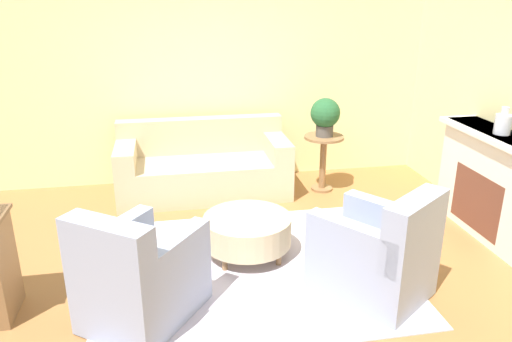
{
  "coord_description": "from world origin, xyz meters",
  "views": [
    {
      "loc": [
        -0.68,
        -3.93,
        2.41
      ],
      "look_at": [
        0.15,
        0.55,
        0.75
      ],
      "focal_mm": 35.0,
      "sensor_mm": 36.0,
      "label": 1
    }
  ],
  "objects_px": {
    "armchair_right": "(378,255)",
    "vase_mantel_near": "(503,123)",
    "side_table": "(323,154)",
    "potted_plant_on_side_table": "(325,115)",
    "couch": "(203,168)",
    "ottoman_table": "(247,230)",
    "armchair_left": "(138,278)"
  },
  "relations": [
    {
      "from": "potted_plant_on_side_table",
      "to": "armchair_left",
      "type": "bearing_deg",
      "value": -133.3
    },
    {
      "from": "potted_plant_on_side_table",
      "to": "vase_mantel_near",
      "type": "bearing_deg",
      "value": -48.66
    },
    {
      "from": "armchair_right",
      "to": "ottoman_table",
      "type": "height_order",
      "value": "armchair_right"
    },
    {
      "from": "side_table",
      "to": "ottoman_table",
      "type": "bearing_deg",
      "value": -129.4
    },
    {
      "from": "armchair_right",
      "to": "side_table",
      "type": "bearing_deg",
      "value": 83.43
    },
    {
      "from": "armchair_right",
      "to": "vase_mantel_near",
      "type": "distance_m",
      "value": 1.97
    },
    {
      "from": "couch",
      "to": "potted_plant_on_side_table",
      "type": "distance_m",
      "value": 1.63
    },
    {
      "from": "couch",
      "to": "potted_plant_on_side_table",
      "type": "relative_size",
      "value": 4.39
    },
    {
      "from": "side_table",
      "to": "vase_mantel_near",
      "type": "bearing_deg",
      "value": -48.66
    },
    {
      "from": "armchair_right",
      "to": "side_table",
      "type": "relative_size",
      "value": 1.56
    },
    {
      "from": "armchair_left",
      "to": "side_table",
      "type": "height_order",
      "value": "armchair_left"
    },
    {
      "from": "armchair_left",
      "to": "side_table",
      "type": "distance_m",
      "value": 3.19
    },
    {
      "from": "ottoman_table",
      "to": "potted_plant_on_side_table",
      "type": "distance_m",
      "value": 2.04
    },
    {
      "from": "ottoman_table",
      "to": "side_table",
      "type": "height_order",
      "value": "side_table"
    },
    {
      "from": "vase_mantel_near",
      "to": "potted_plant_on_side_table",
      "type": "distance_m",
      "value": 1.99
    },
    {
      "from": "ottoman_table",
      "to": "side_table",
      "type": "bearing_deg",
      "value": 50.6
    },
    {
      "from": "armchair_right",
      "to": "side_table",
      "type": "distance_m",
      "value": 2.34
    },
    {
      "from": "armchair_left",
      "to": "side_table",
      "type": "relative_size",
      "value": 1.56
    },
    {
      "from": "armchair_right",
      "to": "side_table",
      "type": "height_order",
      "value": "armchair_right"
    },
    {
      "from": "armchair_left",
      "to": "potted_plant_on_side_table",
      "type": "height_order",
      "value": "potted_plant_on_side_table"
    },
    {
      "from": "couch",
      "to": "ottoman_table",
      "type": "height_order",
      "value": "couch"
    },
    {
      "from": "side_table",
      "to": "armchair_right",
      "type": "bearing_deg",
      "value": -96.57
    },
    {
      "from": "vase_mantel_near",
      "to": "couch",
      "type": "bearing_deg",
      "value": 149.37
    },
    {
      "from": "couch",
      "to": "vase_mantel_near",
      "type": "height_order",
      "value": "vase_mantel_near"
    },
    {
      "from": "armchair_right",
      "to": "armchair_left",
      "type": "bearing_deg",
      "value": 180.0
    },
    {
      "from": "armchair_left",
      "to": "ottoman_table",
      "type": "distance_m",
      "value": 1.29
    },
    {
      "from": "side_table",
      "to": "potted_plant_on_side_table",
      "type": "xyz_separation_m",
      "value": [
        0.0,
        0.0,
        0.5
      ]
    },
    {
      "from": "vase_mantel_near",
      "to": "side_table",
      "type": "bearing_deg",
      "value": 131.34
    },
    {
      "from": "couch",
      "to": "potted_plant_on_side_table",
      "type": "height_order",
      "value": "potted_plant_on_side_table"
    },
    {
      "from": "armchair_left",
      "to": "armchair_right",
      "type": "relative_size",
      "value": 1.0
    },
    {
      "from": "couch",
      "to": "ottoman_table",
      "type": "xyz_separation_m",
      "value": [
        0.28,
        -1.65,
        -0.07
      ]
    },
    {
      "from": "couch",
      "to": "armchair_right",
      "type": "xyz_separation_m",
      "value": [
        1.22,
        -2.49,
        0.04
      ]
    }
  ]
}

